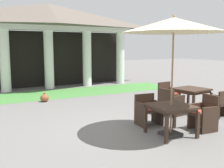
# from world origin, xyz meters

# --- Properties ---
(ground_plane) EXTENTS (60.00, 60.00, 0.00)m
(ground_plane) POSITION_xyz_m (0.00, 0.00, 0.00)
(ground_plane) COLOR slate
(background_pavilion) EXTENTS (9.55, 2.62, 4.22)m
(background_pavilion) POSITION_xyz_m (0.00, 7.95, 3.20)
(background_pavilion) COLOR white
(background_pavilion) RESTS_ON ground
(lawn_strip) EXTENTS (11.35, 2.47, 0.01)m
(lawn_strip) POSITION_xyz_m (0.00, 6.11, 0.00)
(lawn_strip) COLOR #47843D
(lawn_strip) RESTS_ON ground
(patio_table_near_foreground) EXTENTS (1.11, 1.11, 0.75)m
(patio_table_near_foreground) POSITION_xyz_m (2.76, 0.82, 0.65)
(patio_table_near_foreground) COLOR #38281E
(patio_table_near_foreground) RESTS_ON ground
(patio_chair_near_foreground_north) EXTENTS (0.69, 0.63, 0.84)m
(patio_chair_near_foreground_north) POSITION_xyz_m (2.63, 1.80, 0.40)
(patio_chair_near_foreground_north) COLOR #38281E
(patio_chair_near_foreground_north) RESTS_ON ground
(patio_chair_near_foreground_south) EXTENTS (0.63, 0.63, 0.83)m
(patio_chair_near_foreground_south) POSITION_xyz_m (2.89, -0.15, 0.39)
(patio_chair_near_foreground_south) COLOR #38281E
(patio_chair_near_foreground_south) RESTS_ON ground
(patio_chair_near_foreground_west) EXTENTS (0.61, 0.68, 0.84)m
(patio_chair_near_foreground_west) POSITION_xyz_m (1.78, 0.69, 0.40)
(patio_chair_near_foreground_west) COLOR #38281E
(patio_chair_near_foreground_west) RESTS_ON ground
(patio_table_mid_left) EXTENTS (1.02, 1.02, 0.75)m
(patio_table_mid_left) POSITION_xyz_m (0.47, -0.83, 0.65)
(patio_table_mid_left) COLOR #38281E
(patio_table_mid_left) RESTS_ON ground
(patio_umbrella_mid_left) EXTENTS (2.39, 2.39, 2.85)m
(patio_umbrella_mid_left) POSITION_xyz_m (0.47, -0.83, 2.60)
(patio_umbrella_mid_left) COLOR #2D2D2D
(patio_umbrella_mid_left) RESTS_ON ground
(patio_chair_mid_left_east) EXTENTS (0.57, 0.60, 0.90)m
(patio_chair_mid_left_east) POSITION_xyz_m (1.49, -0.92, 0.42)
(patio_chair_mid_left_east) COLOR #38281E
(patio_chair_mid_left_east) RESTS_ON ground
(patio_chair_mid_left_north) EXTENTS (0.67, 0.58, 0.82)m
(patio_chair_mid_left_north) POSITION_xyz_m (0.55, 0.19, 0.40)
(patio_chair_mid_left_north) COLOR #38281E
(patio_chair_mid_left_north) RESTS_ON ground
(terracotta_urn) EXTENTS (0.33, 0.33, 0.37)m
(terracotta_urn) POSITION_xyz_m (-1.13, 4.62, 0.15)
(terracotta_urn) COLOR brown
(terracotta_urn) RESTS_ON ground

